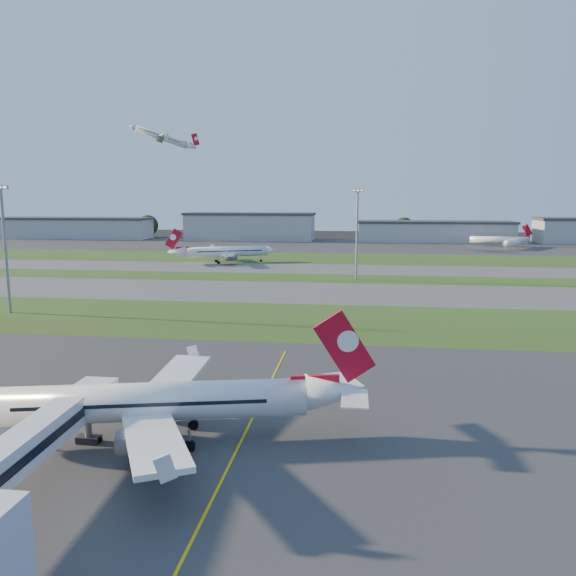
% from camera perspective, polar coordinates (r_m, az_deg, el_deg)
% --- Properties ---
extents(ground, '(700.00, 700.00, 0.00)m').
position_cam_1_polar(ground, '(59.72, -9.12, -13.97)').
color(ground, black).
rests_on(ground, ground).
extents(apron_near, '(300.00, 70.00, 0.01)m').
position_cam_1_polar(apron_near, '(59.72, -9.12, -13.97)').
color(apron_near, '#333335').
rests_on(apron_near, ground).
extents(grass_strip_a, '(300.00, 34.00, 0.01)m').
position_cam_1_polar(grass_strip_a, '(108.34, -1.33, -3.29)').
color(grass_strip_a, '#334818').
rests_on(grass_strip_a, ground).
extents(taxiway_a, '(300.00, 32.00, 0.01)m').
position_cam_1_polar(taxiway_a, '(140.46, 0.70, -0.41)').
color(taxiway_a, '#515154').
rests_on(taxiway_a, ground).
extents(grass_strip_b, '(300.00, 18.00, 0.01)m').
position_cam_1_polar(grass_strip_b, '(165.02, 1.71, 1.02)').
color(grass_strip_b, '#334818').
rests_on(grass_strip_b, ground).
extents(taxiway_b, '(300.00, 26.00, 0.01)m').
position_cam_1_polar(taxiway_b, '(186.73, 2.38, 1.97)').
color(taxiway_b, '#515154').
rests_on(taxiway_b, ground).
extents(grass_strip_c, '(300.00, 40.00, 0.01)m').
position_cam_1_polar(grass_strip_c, '(219.41, 3.14, 3.03)').
color(grass_strip_c, '#334818').
rests_on(grass_strip_c, ground).
extents(apron_far, '(400.00, 80.00, 0.01)m').
position_cam_1_polar(apron_far, '(279.01, 4.06, 4.33)').
color(apron_far, '#333335').
rests_on(apron_far, ground).
extents(yellow_line, '(0.25, 60.00, 0.02)m').
position_cam_1_polar(yellow_line, '(58.57, -4.27, -14.35)').
color(yellow_line, gold).
rests_on(yellow_line, ground).
extents(jet_bridge, '(4.20, 26.90, 6.20)m').
position_cam_1_polar(jet_bridge, '(49.37, -25.94, -14.86)').
color(jet_bridge, silver).
rests_on(jet_bridge, ground).
extents(airliner_parked, '(35.57, 29.83, 11.26)m').
position_cam_1_polar(airliner_parked, '(56.21, -13.03, -11.27)').
color(airliner_parked, white).
rests_on(airliner_parked, ground).
extents(airliner_taxiing, '(34.21, 29.13, 11.42)m').
position_cam_1_polar(airliner_taxiing, '(204.11, -6.36, 3.66)').
color(airliner_taxiing, white).
rests_on(airliner_taxiing, ground).
extents(airliner_departing, '(29.22, 24.79, 9.61)m').
position_cam_1_polar(airliner_departing, '(285.48, -12.69, 14.74)').
color(airliner_departing, white).
extents(mini_jet_near, '(17.07, 24.91, 9.48)m').
position_cam_1_polar(mini_jet_near, '(280.99, 22.23, 4.38)').
color(mini_jet_near, white).
rests_on(mini_jet_near, ground).
extents(mini_jet_far, '(28.61, 5.91, 9.48)m').
position_cam_1_polar(mini_jet_far, '(291.69, 20.59, 4.63)').
color(mini_jet_far, white).
rests_on(mini_jet_far, ground).
extents(light_mast_west, '(3.20, 0.70, 25.80)m').
position_cam_1_polar(light_mast_west, '(126.73, -26.84, 4.31)').
color(light_mast_west, gray).
rests_on(light_mast_west, ground).
extents(light_mast_centre, '(3.20, 0.70, 25.80)m').
position_cam_1_polar(light_mast_centre, '(160.80, 7.02, 6.04)').
color(light_mast_centre, gray).
rests_on(light_mast_centre, ground).
extents(hangar_far_west, '(91.80, 23.00, 12.20)m').
position_cam_1_polar(hangar_far_west, '(349.97, -21.07, 5.73)').
color(hangar_far_west, '#97999E').
rests_on(hangar_far_west, ground).
extents(hangar_west, '(71.40, 23.00, 15.20)m').
position_cam_1_polar(hangar_west, '(313.97, -3.87, 6.26)').
color(hangar_west, '#97999E').
rests_on(hangar_west, ground).
extents(hangar_east, '(81.60, 23.00, 11.20)m').
position_cam_1_polar(hangar_east, '(310.53, 14.64, 5.59)').
color(hangar_east, '#97999E').
rests_on(hangar_east, ground).
extents(tree_far_west, '(11.00, 11.00, 12.00)m').
position_cam_1_polar(tree_far_west, '(381.47, -25.47, 5.74)').
color(tree_far_west, black).
rests_on(tree_far_west, ground).
extents(tree_west, '(12.10, 12.10, 13.20)m').
position_cam_1_polar(tree_west, '(346.71, -14.04, 6.20)').
color(tree_west, black).
rests_on(tree_west, ground).
extents(tree_mid_west, '(9.90, 9.90, 10.80)m').
position_cam_1_polar(tree_mid_west, '(321.09, 0.92, 6.02)').
color(tree_mid_west, black).
rests_on(tree_mid_west, ground).
extents(tree_mid_east, '(11.55, 11.55, 12.60)m').
position_cam_1_polar(tree_mid_east, '(322.89, 11.68, 6.03)').
color(tree_mid_east, black).
rests_on(tree_mid_east, ground).
extents(tree_east, '(10.45, 10.45, 11.40)m').
position_cam_1_polar(tree_east, '(334.98, 24.66, 5.38)').
color(tree_east, black).
rests_on(tree_east, ground).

